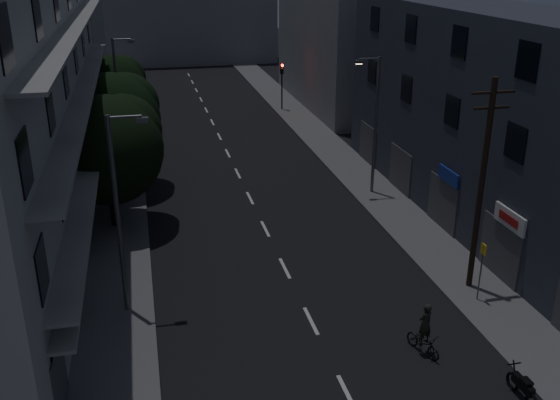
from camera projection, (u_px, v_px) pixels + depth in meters
name	position (u px, v px, depth m)	size (l,w,h in m)	color
ground	(237.00, 171.00, 41.35)	(160.00, 160.00, 0.00)	black
sidewalk_left	(120.00, 178.00, 39.77)	(3.00, 90.00, 0.15)	#565659
sidewalk_right	(344.00, 162.00, 42.87)	(3.00, 90.00, 0.15)	#565659
lane_markings	(223.00, 144.00, 47.00)	(0.15, 60.50, 0.01)	beige
building_left	(10.00, 98.00, 29.94)	(7.00, 36.00, 14.00)	#A2A19D
building_right	(500.00, 121.00, 31.82)	(6.19, 28.00, 11.00)	#2C303C
building_far_left	(64.00, 17.00, 56.72)	(6.00, 20.00, 16.00)	slate
building_far_right	(335.00, 34.00, 56.80)	(6.00, 20.00, 13.00)	slate
building_far_end	(180.00, 23.00, 80.22)	(24.00, 8.00, 10.00)	slate
tree_near	(109.00, 146.00, 31.37)	(5.59, 5.59, 6.89)	black
tree_mid	(113.00, 117.00, 36.53)	(5.67, 5.67, 6.98)	black
tree_far	(114.00, 85.00, 47.74)	(4.97, 4.97, 6.14)	black
traffic_signal_far_right	(282.00, 77.00, 55.78)	(0.28, 0.37, 4.10)	black
traffic_signal_far_left	(129.00, 84.00, 52.70)	(0.28, 0.37, 4.10)	black
street_lamp_left_near	(120.00, 207.00, 23.53)	(1.51, 0.25, 8.00)	#54555B
street_lamp_right	(374.00, 119.00, 35.76)	(1.51, 0.25, 8.00)	#5B5F63
street_lamp_left_far	(119.00, 90.00, 43.13)	(1.51, 0.25, 8.00)	#57595F
utility_pole	(482.00, 183.00, 25.19)	(1.80, 0.24, 9.00)	black
bus_stop_sign	(482.00, 262.00, 25.21)	(0.06, 0.35, 2.52)	#595B60
motorcycle	(523.00, 388.00, 20.18)	(0.49, 1.72, 1.10)	black
cyclist	(424.00, 336.00, 22.41)	(1.06, 1.71, 2.05)	black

